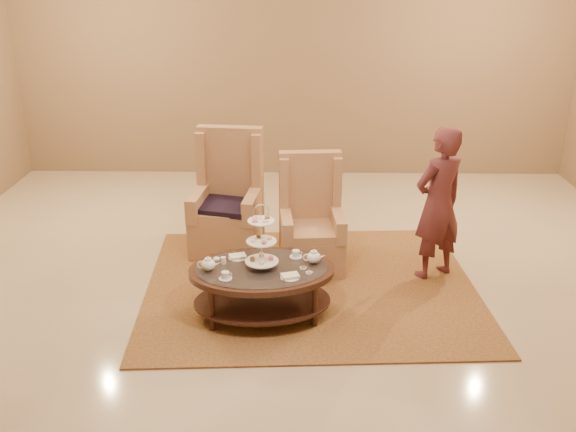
{
  "coord_description": "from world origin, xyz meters",
  "views": [
    {
      "loc": [
        0.1,
        -5.28,
        3.0
      ],
      "look_at": [
        -0.01,
        0.2,
        0.81
      ],
      "focal_mm": 40.0,
      "sensor_mm": 36.0,
      "label": 1
    }
  ],
  "objects_px": {
    "armchair_left": "(228,209)",
    "armchair_right": "(311,229)",
    "person": "(438,204)",
    "tea_table": "(262,277)"
  },
  "relations": [
    {
      "from": "armchair_left",
      "to": "armchair_right",
      "type": "xyz_separation_m",
      "value": [
        0.9,
        -0.42,
        -0.05
      ]
    },
    {
      "from": "person",
      "to": "armchair_left",
      "type": "bearing_deg",
      "value": -48.38
    },
    {
      "from": "tea_table",
      "to": "armchair_right",
      "type": "relative_size",
      "value": 1.16
    },
    {
      "from": "tea_table",
      "to": "armchair_left",
      "type": "relative_size",
      "value": 1.03
    },
    {
      "from": "tea_table",
      "to": "armchair_left",
      "type": "xyz_separation_m",
      "value": [
        -0.46,
        1.49,
        0.06
      ]
    },
    {
      "from": "tea_table",
      "to": "armchair_right",
      "type": "bearing_deg",
      "value": 61.81
    },
    {
      "from": "armchair_right",
      "to": "tea_table",
      "type": "bearing_deg",
      "value": -117.22
    },
    {
      "from": "armchair_right",
      "to": "person",
      "type": "height_order",
      "value": "person"
    },
    {
      "from": "armchair_left",
      "to": "armchair_right",
      "type": "relative_size",
      "value": 1.12
    },
    {
      "from": "tea_table",
      "to": "armchair_right",
      "type": "height_order",
      "value": "armchair_right"
    }
  ]
}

